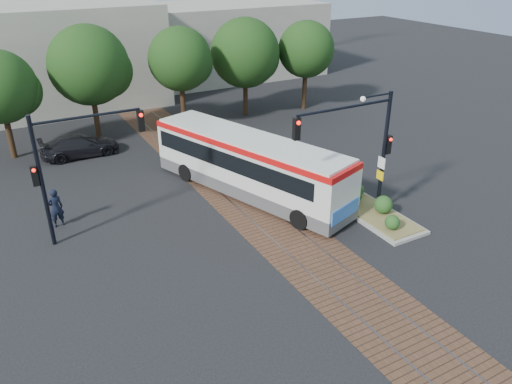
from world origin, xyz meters
TOP-DOWN VIEW (x-y plane):
  - ground at (0.00, 0.00)m, footprint 120.00×120.00m
  - trackbed at (0.00, 4.00)m, footprint 3.60×40.00m
  - tree_row at (1.21, 16.42)m, footprint 26.40×5.60m
  - warehouses at (-0.53, 28.75)m, footprint 40.00×13.00m
  - city_bus at (0.58, 4.31)m, footprint 6.34×12.16m
  - traffic_island at (4.82, -0.90)m, footprint 2.20×5.20m
  - signal_pole_main at (3.86, -0.81)m, footprint 5.49×0.46m
  - signal_pole_left at (-8.37, 4.00)m, footprint 4.99×0.34m
  - officer at (-9.04, 5.60)m, footprint 0.76×0.56m
  - parked_car at (-6.25, 14.21)m, footprint 4.79×1.95m

SIDE VIEW (x-z plane):
  - ground at x=0.00m, z-range 0.00..0.00m
  - trackbed at x=0.00m, z-range 0.00..0.02m
  - traffic_island at x=4.82m, z-range -0.24..0.89m
  - parked_car at x=-6.25m, z-range 0.00..1.39m
  - officer at x=-9.04m, z-range 0.00..1.92m
  - city_bus at x=0.58m, z-range 0.18..3.40m
  - warehouses at x=-0.53m, z-range -0.19..7.81m
  - signal_pole_left at x=-8.37m, z-range 0.86..6.86m
  - signal_pole_main at x=3.86m, z-range 1.16..7.16m
  - tree_row at x=1.21m, z-range 1.01..8.69m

